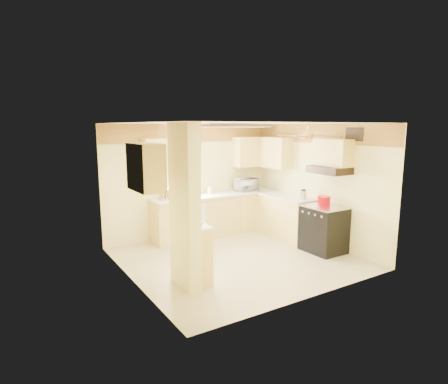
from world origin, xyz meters
TOP-DOWN VIEW (x-y plane):
  - floor at (0.00, 0.00)m, footprint 4.00×4.00m
  - ceiling at (0.00, 0.00)m, footprint 4.00×4.00m
  - wall_back at (0.00, 1.90)m, footprint 4.00×0.00m
  - wall_front at (0.00, -1.90)m, footprint 4.00×0.00m
  - wall_left at (-2.00, 0.00)m, footprint 0.00×3.80m
  - wall_right at (2.00, 0.00)m, footprint 0.00×3.80m
  - wallpaper_border at (0.00, 1.88)m, footprint 4.00×0.02m
  - partition_column at (-1.35, -0.55)m, footprint 0.20×0.70m
  - partition_ledge at (-1.13, -0.55)m, footprint 0.25×0.55m
  - ledge_top at (-1.13, -0.55)m, footprint 0.28×0.58m
  - lower_cabinets_back at (0.50, 1.60)m, footprint 3.00×0.60m
  - lower_cabinets_right at (1.70, 0.60)m, footprint 0.60×1.40m
  - countertop_back at (0.50, 1.59)m, footprint 3.04×0.64m
  - countertop_right at (1.69, 0.60)m, footprint 0.64×1.44m
  - dishwasher_panel at (-0.25, 1.29)m, footprint 0.58×0.02m
  - window at (-0.25, 1.89)m, footprint 0.92×0.02m
  - upper_cab_back_left at (-0.85, 1.72)m, footprint 0.60×0.35m
  - upper_cab_back_right at (1.55, 1.72)m, footprint 0.90×0.35m
  - upper_cab_right at (1.82, 1.25)m, footprint 0.35×1.00m
  - upper_cab_left_wall at (-1.82, -0.25)m, footprint 0.35×0.75m
  - upper_cab_over_stove at (1.82, -0.55)m, footprint 0.35×0.76m
  - stove at (1.67, -0.55)m, footprint 0.68×0.77m
  - range_hood at (1.74, -0.55)m, footprint 0.50×0.76m
  - poster_menu at (-1.24, -0.55)m, footprint 0.02×0.42m
  - poster_nashville at (-1.24, -0.55)m, footprint 0.02×0.42m
  - ceiling_light_panel at (0.10, 0.50)m, footprint 1.35×0.95m
  - ceiling_fan at (1.00, -0.70)m, footprint 1.15×1.15m
  - vent_grate at (1.98, -0.90)m, footprint 0.02×0.40m
  - microwave at (1.33, 1.61)m, footprint 0.54×0.38m
  - bowl at (-1.15, -0.58)m, footprint 0.22×0.22m
  - dutch_oven at (1.73, -0.47)m, footprint 0.27×0.27m
  - kettle at (1.71, 0.09)m, footprint 0.14×0.14m
  - dish_rack at (-0.67, 1.63)m, footprint 0.40×0.32m
  - utensil_crock at (0.41, 1.74)m, footprint 0.11×0.11m

SIDE VIEW (x-z plane):
  - floor at x=0.00m, z-range 0.00..0.00m
  - dishwasher_panel at x=-0.25m, z-range 0.03..0.83m
  - partition_ledge at x=-1.13m, z-range 0.00..0.90m
  - lower_cabinets_back at x=0.50m, z-range 0.00..0.90m
  - lower_cabinets_right at x=1.70m, z-range 0.00..0.90m
  - stove at x=1.67m, z-range 0.00..0.92m
  - ledge_top at x=-1.13m, z-range 0.90..0.94m
  - countertop_back at x=0.50m, z-range 0.90..0.94m
  - countertop_right at x=1.69m, z-range 0.90..0.94m
  - bowl at x=-1.15m, z-range 0.94..0.99m
  - dutch_oven at x=1.73m, z-range 0.92..1.09m
  - utensil_crock at x=0.41m, z-range 0.90..1.13m
  - dish_rack at x=-0.67m, z-range 0.91..1.12m
  - kettle at x=1.71m, z-range 0.93..1.15m
  - microwave at x=1.33m, z-range 0.94..1.23m
  - poster_nashville at x=-1.24m, z-range 0.92..1.48m
  - wall_back at x=0.00m, z-range -0.75..3.25m
  - wall_front at x=0.00m, z-range -0.75..3.25m
  - wall_left at x=-2.00m, z-range -0.65..3.15m
  - wall_right at x=2.00m, z-range -0.65..3.15m
  - partition_column at x=-1.35m, z-range 0.00..2.50m
  - window at x=-0.25m, z-range 1.04..2.06m
  - range_hood at x=1.74m, z-range 1.55..1.69m
  - upper_cab_back_left at x=-0.85m, z-range 1.50..2.20m
  - upper_cab_back_right at x=1.55m, z-range 1.50..2.20m
  - upper_cab_right at x=1.82m, z-range 1.50..2.20m
  - upper_cab_left_wall at x=-1.82m, z-range 1.50..2.20m
  - poster_menu at x=-1.24m, z-range 1.57..2.14m
  - upper_cab_over_stove at x=1.82m, z-range 1.69..2.21m
  - ceiling_fan at x=1.00m, z-range 2.16..2.42m
  - wallpaper_border at x=0.00m, z-range 2.10..2.50m
  - vent_grate at x=1.98m, z-range 2.17..2.42m
  - ceiling_light_panel at x=0.10m, z-range 2.42..2.49m
  - ceiling at x=0.00m, z-range 2.50..2.50m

